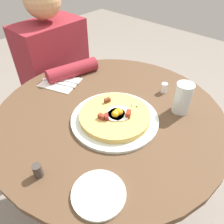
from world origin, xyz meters
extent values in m
plane|color=gray|center=(0.00, 0.00, 0.00)|extent=(6.00, 6.00, 0.00)
cylinder|color=brown|center=(0.00, 0.00, 0.73)|extent=(0.93, 0.93, 0.03)
cylinder|color=#333338|center=(0.00, 0.00, 0.36)|extent=(0.11, 0.11, 0.71)
cylinder|color=#333338|center=(0.00, 0.00, 0.01)|extent=(0.42, 0.42, 0.02)
cube|color=#2D2D33|center=(-0.16, -0.60, 0.23)|extent=(0.32, 0.28, 0.45)
cube|color=maroon|center=(-0.16, -0.60, 0.69)|extent=(0.38, 0.22, 0.48)
cylinder|color=maroon|center=(-0.09, -0.33, 0.77)|extent=(0.27, 0.13, 0.07)
cylinder|color=silver|center=(0.02, 0.05, 0.75)|extent=(0.34, 0.34, 0.01)
cylinder|color=#D5B059|center=(0.02, 0.05, 0.77)|extent=(0.27, 0.27, 0.02)
cylinder|color=white|center=(0.03, 0.06, 0.78)|extent=(0.07, 0.07, 0.01)
sphere|color=yellow|center=(0.03, 0.06, 0.79)|extent=(0.03, 0.03, 0.03)
cylinder|color=white|center=(0.02, 0.06, 0.78)|extent=(0.06, 0.06, 0.01)
sphere|color=yellow|center=(0.02, 0.06, 0.79)|extent=(0.03, 0.03, 0.03)
cylinder|color=white|center=(0.01, 0.06, 0.78)|extent=(0.09, 0.09, 0.01)
sphere|color=yellow|center=(0.01, 0.06, 0.79)|extent=(0.03, 0.03, 0.03)
cube|color=brown|center=(-0.01, -0.02, 0.78)|extent=(0.03, 0.02, 0.02)
cube|color=maroon|center=(0.00, 0.10, 0.79)|extent=(0.04, 0.03, 0.02)
cube|color=maroon|center=(0.06, 0.05, 0.78)|extent=(0.03, 0.03, 0.02)
cube|color=maroon|center=(0.08, 0.03, 0.79)|extent=(0.02, 0.03, 0.02)
cube|color=#387F2D|center=(-0.05, 0.07, 0.78)|extent=(0.01, 0.01, 0.00)
cube|color=#387F2D|center=(0.02, 0.05, 0.78)|extent=(0.01, 0.01, 0.00)
cube|color=#387F2D|center=(-0.07, 0.09, 0.78)|extent=(0.01, 0.01, 0.00)
cylinder|color=silver|center=(0.29, 0.22, 0.75)|extent=(0.15, 0.15, 0.01)
cube|color=white|center=(0.00, -0.32, 0.74)|extent=(0.19, 0.21, 0.00)
cube|color=silver|center=(0.01, -0.32, 0.75)|extent=(0.07, 0.17, 0.00)
cube|color=silver|center=(-0.02, -0.33, 0.75)|extent=(0.07, 0.17, 0.00)
cylinder|color=silver|center=(-0.20, 0.21, 0.81)|extent=(0.07, 0.07, 0.13)
cylinder|color=white|center=(-0.27, 0.09, 0.76)|extent=(0.03, 0.03, 0.05)
cylinder|color=#3F3833|center=(0.36, 0.04, 0.77)|extent=(0.03, 0.03, 0.05)
camera|label=1|loc=(0.50, 0.46, 1.32)|focal=35.04mm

